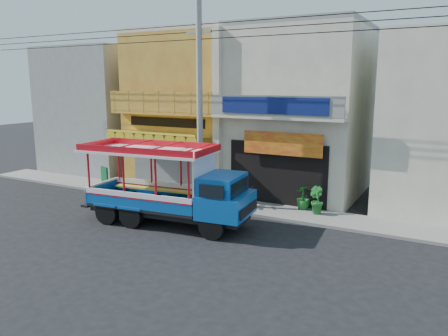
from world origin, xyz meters
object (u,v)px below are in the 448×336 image
at_px(utility_pole, 203,94).
at_px(potted_plant_a, 244,196).
at_px(songthaew_truck, 178,188).
at_px(potted_plant_c, 303,197).
at_px(potted_plant_b, 316,200).
at_px(green_sign, 105,178).

relative_size(utility_pole, potted_plant_a, 29.10).
bearing_deg(songthaew_truck, potted_plant_c, 48.58).
relative_size(potted_plant_a, potted_plant_b, 0.85).
bearing_deg(songthaew_truck, utility_pole, 101.04).
height_order(songthaew_truck, potted_plant_c, songthaew_truck).
relative_size(songthaew_truck, potted_plant_a, 7.25).
bearing_deg(utility_pole, green_sign, 176.28).
xyz_separation_m(utility_pole, potted_plant_b, (4.86, 1.03, -4.34)).
xyz_separation_m(utility_pole, songthaew_truck, (0.54, -2.75, -3.50)).
bearing_deg(songthaew_truck, potted_plant_b, 41.20).
bearing_deg(green_sign, utility_pole, -3.72).
bearing_deg(songthaew_truck, potted_plant_a, 70.19).
distance_m(utility_pole, songthaew_truck, 4.49).
xyz_separation_m(potted_plant_b, potted_plant_c, (-0.67, 0.36, -0.04)).
height_order(utility_pole, potted_plant_c, utility_pole).
distance_m(potted_plant_a, potted_plant_c, 2.59).
distance_m(green_sign, potted_plant_a, 8.02).
relative_size(utility_pole, potted_plant_b, 24.66).
bearing_deg(utility_pole, potted_plant_c, 18.33).
relative_size(songthaew_truck, potted_plant_c, 6.64).
bearing_deg(songthaew_truck, green_sign, 155.12).
relative_size(potted_plant_b, potted_plant_c, 1.08).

